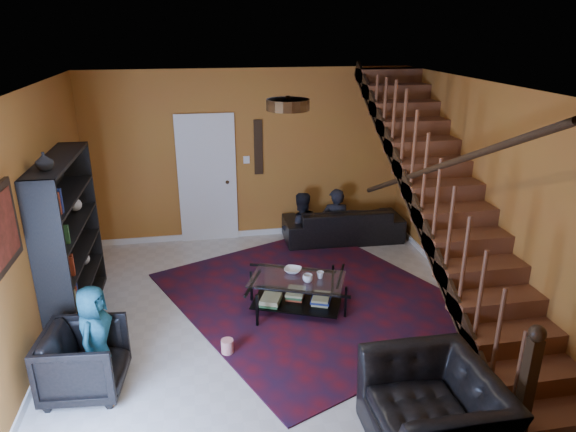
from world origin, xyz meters
name	(u,v)px	position (x,y,z in m)	size (l,w,h in m)	color
floor	(276,319)	(0.00, 0.00, 0.00)	(5.50, 5.50, 0.00)	beige
room	(170,276)	(-1.33, 1.33, 0.05)	(5.50, 5.50, 5.50)	#A55A24
staircase	(448,203)	(2.12, 0.00, 1.40)	(0.95, 5.02, 3.18)	brown
bookshelf	(71,243)	(-2.40, 0.60, 0.96)	(0.35, 1.80, 2.00)	black
door	(207,181)	(-0.70, 2.73, 1.02)	(0.82, 0.05, 2.05)	silver
framed_picture	(1,229)	(-2.57, -0.90, 1.75)	(0.04, 0.74, 0.74)	maroon
wall_hanging	(258,147)	(0.15, 2.73, 1.55)	(0.14, 0.03, 0.90)	black
ceiling_fixture	(288,105)	(0.00, -0.80, 2.74)	(0.40, 0.40, 0.10)	#3F2814
rug	(311,296)	(0.55, 0.46, 0.01)	(3.19, 3.64, 0.02)	#480C15
sofa	(343,224)	(1.50, 2.30, 0.29)	(1.96, 0.77, 0.57)	black
armchair_left	(84,361)	(-2.05, -0.96, 0.34)	(0.73, 0.75, 0.69)	black
armchair_right	(433,412)	(0.98, -2.25, 0.37)	(1.13, 0.99, 0.74)	black
person_adult_a	(335,227)	(1.38, 2.35, 0.22)	(0.49, 0.32, 1.34)	black
person_adult_b	(301,230)	(0.79, 2.35, 0.20)	(0.64, 0.50, 1.31)	black
person_child	(95,335)	(-1.95, -0.81, 0.53)	(0.52, 0.34, 1.06)	#1C596B
coffee_table	(297,292)	(0.30, 0.19, 0.25)	(1.32, 1.06, 0.44)	black
cup_a	(308,278)	(0.41, 0.07, 0.49)	(0.13, 0.13, 0.10)	#999999
cup_b	(320,275)	(0.58, 0.15, 0.48)	(0.09, 0.09, 0.09)	#999999
bowl	(293,270)	(0.28, 0.37, 0.47)	(0.22, 0.22, 0.05)	#999999
vase	(44,161)	(-2.41, 0.10, 2.10)	(0.18, 0.18, 0.19)	#999999
popcorn_bucket	(227,346)	(-0.64, -0.61, 0.10)	(0.14, 0.14, 0.16)	red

